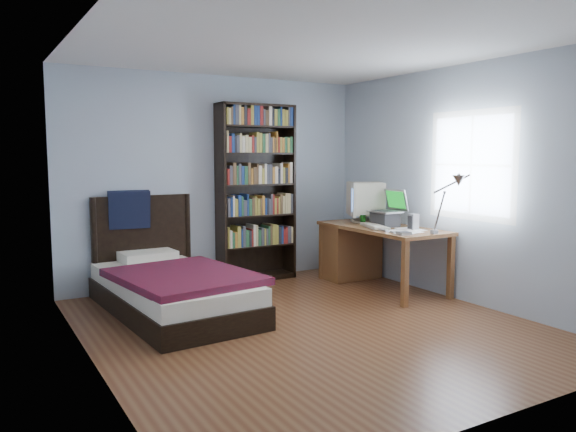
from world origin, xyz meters
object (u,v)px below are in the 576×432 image
object	(u,v)px
desk_lamp	(455,187)
speaker	(413,222)
soda_can	(363,220)
keyboard	(375,226)
desk	(358,247)
laptop	(386,216)
bookshelf	(256,193)
crt_monitor	(364,199)
bed	(170,286)

from	to	relation	value
desk_lamp	speaker	xyz separation A→B (m)	(0.14, 0.72, -0.43)
soda_can	keyboard	bearing A→B (deg)	-99.70
desk	laptop	xyz separation A→B (m)	(0.06, -0.45, 0.43)
desk	desk_lamp	distance (m)	1.79
speaker	bookshelf	bearing A→B (deg)	127.47
desk	crt_monitor	xyz separation A→B (m)	(0.08, -0.01, 0.59)
crt_monitor	bed	xyz separation A→B (m)	(-2.52, -0.11, -0.76)
crt_monitor	desk_lamp	xyz separation A→B (m)	(-0.12, -1.57, 0.24)
speaker	bed	distance (m)	2.71
desk	crt_monitor	bearing A→B (deg)	-9.18
bookshelf	bed	size ratio (longest dim) A/B	0.98
crt_monitor	desk_lamp	world-z (taller)	desk_lamp
desk	soda_can	bearing A→B (deg)	-114.47
laptop	desk_lamp	xyz separation A→B (m)	(-0.10, -1.13, 0.40)
desk	keyboard	size ratio (longest dim) A/B	3.43
speaker	crt_monitor	bearing A→B (deg)	92.16
crt_monitor	soda_can	bearing A→B (deg)	-130.40
crt_monitor	speaker	world-z (taller)	crt_monitor
crt_monitor	speaker	xyz separation A→B (m)	(0.02, -0.86, -0.19)
speaker	bed	xyz separation A→B (m)	(-2.54, 0.74, -0.57)
crt_monitor	soda_can	distance (m)	0.35
desk_lamp	speaker	size ratio (longest dim) A/B	3.61
desk_lamp	bed	size ratio (longest dim) A/B	0.29
desk	laptop	bearing A→B (deg)	-82.99
speaker	bookshelf	size ratio (longest dim) A/B	0.08
laptop	bed	distance (m)	2.59
speaker	keyboard	bearing A→B (deg)	124.51
desk_lamp	speaker	distance (m)	0.85
desk_lamp	laptop	bearing A→B (deg)	85.13
keyboard	speaker	xyz separation A→B (m)	(0.24, -0.37, 0.07)
desk_lamp	bookshelf	size ratio (longest dim) A/B	0.30
laptop	speaker	size ratio (longest dim) A/B	2.41
desk_lamp	keyboard	world-z (taller)	desk_lamp
desk_lamp	bed	world-z (taller)	desk_lamp
desk	keyboard	world-z (taller)	keyboard
soda_can	bed	xyz separation A→B (m)	(-2.35, 0.10, -0.54)
laptop	soda_can	world-z (taller)	laptop
laptop	keyboard	world-z (taller)	laptop
desk_lamp	bookshelf	bearing A→B (deg)	114.14
crt_monitor	keyboard	xyz separation A→B (m)	(-0.22, -0.49, -0.26)
desk_lamp	speaker	bearing A→B (deg)	79.27
soda_can	speaker	bearing A→B (deg)	-73.20
bed	crt_monitor	bearing A→B (deg)	2.55
speaker	soda_can	xyz separation A→B (m)	(-0.20, 0.65, -0.03)
laptop	desk_lamp	distance (m)	1.20
crt_monitor	keyboard	size ratio (longest dim) A/B	1.24
speaker	soda_can	distance (m)	0.68
desk_lamp	bed	xyz separation A→B (m)	(-2.41, 1.46, -1.00)
desk	bed	size ratio (longest dim) A/B	0.74
desk	laptop	distance (m)	0.63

